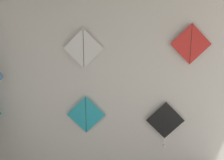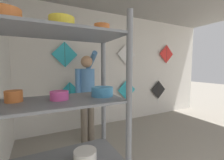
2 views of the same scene
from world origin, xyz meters
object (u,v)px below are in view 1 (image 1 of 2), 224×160
Objects in this scene: kite_1 at (86,115)px; kite_2 at (165,122)px; kite_4 at (83,48)px; kite_5 at (191,44)px.

kite_1 is 1.14m from kite_2.
kite_2 is 1.56m from kite_4.
kite_2 is at bearing -0.03° from kite_1.
kite_1 reaches higher than kite_2.
kite_5 is (1.43, 0.00, 1.01)m from kite_1.
kite_2 is 1.15m from kite_5.
kite_5 reaches higher than kite_1.
kite_1 is 1.75m from kite_5.
kite_4 reaches higher than kite_2.
kite_1 is 0.80× the size of kite_2.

